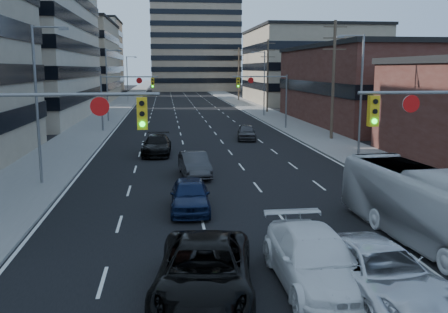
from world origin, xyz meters
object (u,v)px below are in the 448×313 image
(sedan_blue, at_px, (190,195))
(silver_suv, at_px, (379,273))
(black_pickup, at_px, (204,272))
(transit_bus, at_px, (430,207))
(white_van, at_px, (315,260))

(sedan_blue, bearing_deg, silver_suv, -61.01)
(black_pickup, relative_size, transit_bus, 0.58)
(silver_suv, relative_size, sedan_blue, 1.28)
(white_van, xyz_separation_m, transit_bus, (5.43, 3.18, 0.59))
(white_van, distance_m, sedan_blue, 9.40)
(white_van, bearing_deg, transit_bus, 29.64)
(silver_suv, xyz_separation_m, transit_bus, (3.84, 4.22, 0.64))
(black_pickup, bearing_deg, white_van, 14.60)
(black_pickup, distance_m, transit_bus, 9.62)
(silver_suv, bearing_deg, black_pickup, 167.01)
(transit_bus, height_order, sedan_blue, transit_bus)
(black_pickup, relative_size, silver_suv, 1.04)
(white_van, relative_size, transit_bus, 0.57)
(sedan_blue, bearing_deg, transit_bus, -30.31)
(sedan_blue, bearing_deg, black_pickup, -88.35)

